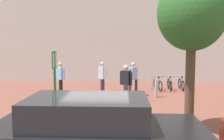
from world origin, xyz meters
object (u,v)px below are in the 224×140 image
(person_shirt_blue, at_px, (133,77))
(bollard_steel, at_px, (156,88))
(tree_sidewalk, at_px, (192,15))
(bike_at_sign, at_px, (59,115))
(parking_sign_post, at_px, (55,78))
(bike_rack_cluster, at_px, (170,84))
(person_casual_tan, at_px, (61,77))
(person_shirt_white, at_px, (102,76))
(person_suited_navy, at_px, (126,82))
(car_black_suv, at_px, (95,135))

(person_shirt_blue, bearing_deg, bollard_steel, -12.10)
(tree_sidewalk, xyz_separation_m, bike_at_sign, (-4.02, 0.35, -3.11))
(bike_at_sign, relative_size, bollard_steel, 1.81)
(tree_sidewalk, distance_m, parking_sign_post, 4.49)
(bike_at_sign, distance_m, bike_rack_cluster, 8.26)
(tree_sidewalk, xyz_separation_m, parking_sign_post, (-4.07, 0.13, -1.88))
(parking_sign_post, relative_size, person_casual_tan, 1.40)
(bike_rack_cluster, height_order, person_shirt_white, person_shirt_white)
(bike_rack_cluster, bearing_deg, bollard_steel, -116.60)
(person_shirt_white, distance_m, person_suited_navy, 2.29)
(person_shirt_white, bearing_deg, bollard_steel, -11.11)
(bike_at_sign, relative_size, person_shirt_blue, 0.95)
(bike_rack_cluster, distance_m, person_shirt_blue, 2.94)
(tree_sidewalk, height_order, person_casual_tan, tree_sidewalk)
(person_shirt_blue, bearing_deg, person_suited_navy, -103.12)
(person_suited_navy, xyz_separation_m, person_shirt_blue, (0.39, 1.68, 0.00))
(tree_sidewalk, bearing_deg, bike_at_sign, 175.02)
(person_shirt_blue, distance_m, car_black_suv, 7.85)
(person_shirt_blue, height_order, car_black_suv, person_shirt_blue)
(parking_sign_post, bearing_deg, person_shirt_white, 78.66)
(bollard_steel, bearing_deg, bike_at_sign, -128.76)
(person_shirt_blue, bearing_deg, bike_rack_cluster, 40.49)
(bike_at_sign, height_order, bollard_steel, bollard_steel)
(bike_at_sign, height_order, car_black_suv, car_black_suv)
(bike_at_sign, relative_size, car_black_suv, 0.38)
(bike_at_sign, xyz_separation_m, person_suited_navy, (2.20, 3.19, 0.63))
(tree_sidewalk, height_order, person_suited_navy, tree_sidewalk)
(bollard_steel, height_order, car_black_suv, car_black_suv)
(bike_rack_cluster, height_order, person_casual_tan, person_casual_tan)
(bike_at_sign, xyz_separation_m, person_shirt_white, (1.03, 5.16, 0.63))
(person_shirt_blue, xyz_separation_m, car_black_suv, (-1.14, -7.77, -0.23))
(bike_rack_cluster, bearing_deg, car_black_suv, -109.05)
(parking_sign_post, height_order, bollard_steel, parking_sign_post)
(tree_sidewalk, bearing_deg, person_shirt_white, 118.49)
(person_shirt_white, bearing_deg, bike_at_sign, -101.26)
(bike_rack_cluster, bearing_deg, person_casual_tan, -162.01)
(car_black_suv, bearing_deg, bollard_steel, 73.21)
(bollard_steel, xyz_separation_m, person_shirt_blue, (-1.13, 0.24, 0.53))
(tree_sidewalk, relative_size, person_suited_navy, 2.68)
(person_suited_navy, height_order, person_shirt_blue, same)
(bike_rack_cluster, bearing_deg, tree_sidewalk, -96.08)
(bollard_steel, bearing_deg, person_shirt_white, 168.89)
(parking_sign_post, distance_m, person_casual_tan, 5.20)
(bollard_steel, bearing_deg, bike_rack_cluster, 63.40)
(parking_sign_post, height_order, bike_at_sign, parking_sign_post)
(tree_sidewalk, distance_m, bollard_steel, 5.83)
(person_suited_navy, distance_m, car_black_suv, 6.13)
(bollard_steel, bearing_deg, car_black_suv, -106.79)
(parking_sign_post, distance_m, bike_rack_cluster, 8.56)
(bollard_steel, distance_m, person_shirt_white, 2.79)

